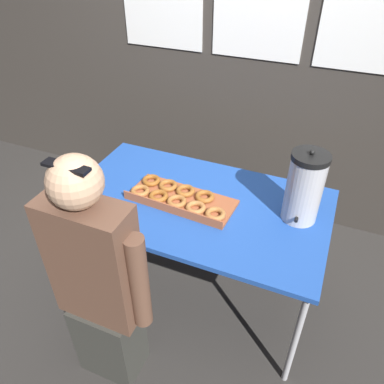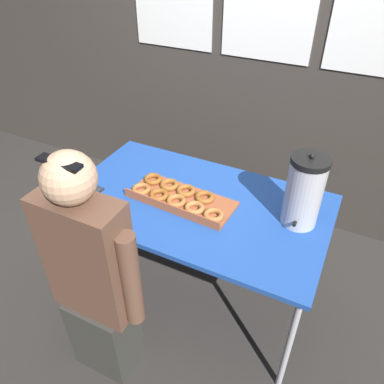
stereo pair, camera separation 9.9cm
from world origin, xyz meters
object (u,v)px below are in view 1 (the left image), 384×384
Objects in this scene: cell_phone at (89,197)px; person_seated at (99,285)px; donut_box at (179,198)px; coffee_urn at (304,187)px.

person_seated is (0.35, -0.45, -0.09)m from cell_phone.
donut_box is 0.64m from person_seated.
person_seated is (-0.13, -0.62, -0.11)m from donut_box.
cell_phone is 0.11× the size of person_seated.
cell_phone is at bearing -51.97° from person_seated.
coffee_urn reaches higher than donut_box.
person_seated is (-0.76, -0.73, -0.28)m from coffee_urn.
donut_box is 0.50m from cell_phone.
coffee_urn is at bearing 13.80° from donut_box.
donut_box reaches higher than cell_phone.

